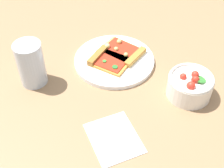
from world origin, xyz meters
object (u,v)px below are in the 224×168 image
Objects in this scene: pizza_slice_far at (123,52)px; paper_napkin at (114,138)px; plate at (115,60)px; soda_glass at (31,64)px; pizza_slice_near at (107,60)px; salad_bowl at (190,85)px.

pizza_slice_far is 0.33m from paper_napkin.
paper_napkin is (-0.08, -0.29, -0.01)m from plate.
pizza_slice_far is 1.21× the size of soda_glass.
pizza_slice_near is at bearing -157.88° from plate.
plate is 0.03m from pizza_slice_near.
pizza_slice_far is (0.03, 0.02, 0.01)m from plate.
pizza_slice_near is at bearing 79.73° from paper_napkin.
pizza_slice_near is 0.07m from pizza_slice_far.
pizza_slice_far is 1.17× the size of paper_napkin.
soda_glass reaches higher than plate.
plate is at bearing 6.23° from soda_glass.
pizza_slice_far is (0.06, 0.03, 0.00)m from pizza_slice_near.
soda_glass reaches higher than pizza_slice_far.
salad_bowl is at bearing -21.25° from soda_glass.
pizza_slice_far is at bearing 8.76° from soda_glass.
plate is at bearing 131.19° from salad_bowl.
soda_glass is 0.97× the size of paper_napkin.
pizza_slice_near is (-0.03, -0.01, 0.01)m from plate.
salad_bowl reaches higher than plate.
pizza_slice_near is 1.08× the size of soda_glass.
salad_bowl is 0.27m from paper_napkin.
pizza_slice_near is 0.27m from salad_bowl.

